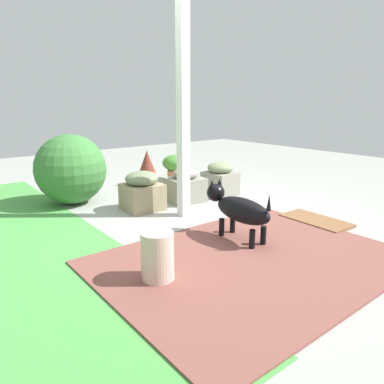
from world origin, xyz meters
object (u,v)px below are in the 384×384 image
(stone_planter_nearest, at_px, (220,179))
(terracotta_pot_spiky, at_px, (147,169))
(terracotta_pot_broad, at_px, (176,165))
(ceramic_urn, at_px, (158,257))
(stone_planter_mid, at_px, (142,191))
(doormat, at_px, (316,221))
(dog, at_px, (238,208))
(stone_planter_near, at_px, (185,186))
(round_shrub, at_px, (71,169))
(porch_pillar, at_px, (183,102))

(stone_planter_nearest, distance_m, terracotta_pot_spiky, 1.21)
(terracotta_pot_broad, distance_m, ceramic_urn, 3.39)
(stone_planter_mid, height_order, doormat, stone_planter_mid)
(stone_planter_nearest, xyz_separation_m, dog, (-1.32, 1.00, 0.09))
(dog, bearing_deg, doormat, -99.05)
(stone_planter_near, distance_m, doormat, 1.64)
(round_shrub, xyz_separation_m, ceramic_urn, (-2.37, 0.27, -0.25))
(round_shrub, bearing_deg, stone_planter_nearest, -115.98)
(stone_planter_mid, xyz_separation_m, doormat, (-1.55, -1.22, -0.21))
(terracotta_pot_broad, relative_size, doormat, 0.61)
(porch_pillar, bearing_deg, stone_planter_nearest, -66.20)
(stone_planter_near, bearing_deg, terracotta_pot_spiky, -4.99)
(stone_planter_mid, relative_size, ceramic_urn, 1.25)
(porch_pillar, distance_m, round_shrub, 1.70)
(stone_planter_mid, xyz_separation_m, ceramic_urn, (-1.59, 0.82, -0.04))
(stone_planter_near, height_order, doormat, stone_planter_near)
(stone_planter_mid, distance_m, terracotta_pot_spiky, 1.26)
(terracotta_pot_broad, height_order, doormat, terracotta_pot_broad)
(doormat, bearing_deg, stone_planter_near, 21.71)
(dog, height_order, ceramic_urn, dog)
(stone_planter_mid, xyz_separation_m, terracotta_pot_spiky, (1.04, -0.71, 0.03))
(stone_planter_nearest, distance_m, round_shrub, 1.95)
(terracotta_pot_spiky, bearing_deg, dog, 167.96)
(terracotta_pot_broad, bearing_deg, dog, 156.40)
(porch_pillar, xyz_separation_m, doormat, (-1.07, -0.97, -1.24))
(round_shrub, xyz_separation_m, doormat, (-2.33, -1.77, -0.42))
(stone_planter_nearest, relative_size, stone_planter_mid, 0.98)
(stone_planter_near, bearing_deg, terracotta_pot_broad, -30.42)
(stone_planter_nearest, distance_m, terracotta_pot_broad, 1.15)
(stone_planter_nearest, height_order, ceramic_urn, stone_planter_nearest)
(dog, relative_size, ceramic_urn, 2.06)
(stone_planter_mid, bearing_deg, stone_planter_near, -93.05)
(terracotta_pot_broad, bearing_deg, terracotta_pot_spiky, 93.73)
(round_shrub, height_order, doormat, round_shrub)
(stone_planter_mid, xyz_separation_m, round_shrub, (0.78, 0.55, 0.21))
(stone_planter_mid, relative_size, doormat, 0.65)
(stone_planter_near, relative_size, terracotta_pot_broad, 1.08)
(stone_planter_nearest, xyz_separation_m, stone_planter_mid, (0.06, 1.19, 0.01))
(stone_planter_nearest, bearing_deg, terracotta_pot_spiky, 23.42)
(stone_planter_near, xyz_separation_m, doormat, (-1.52, -0.60, -0.18))
(ceramic_urn, bearing_deg, terracotta_pot_broad, -38.12)
(porch_pillar, relative_size, round_shrub, 2.88)
(dog, bearing_deg, porch_pillar, -3.68)
(terracotta_pot_spiky, distance_m, dog, 2.48)
(porch_pillar, bearing_deg, terracotta_pot_broad, -33.20)
(stone_planter_nearest, bearing_deg, dog, 142.97)
(porch_pillar, xyz_separation_m, stone_planter_near, (0.44, -0.37, -1.05))
(ceramic_urn, bearing_deg, doormat, -88.89)
(stone_planter_near, relative_size, stone_planter_mid, 1.00)
(terracotta_pot_spiky, xyz_separation_m, doormat, (-2.59, -0.51, -0.24))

